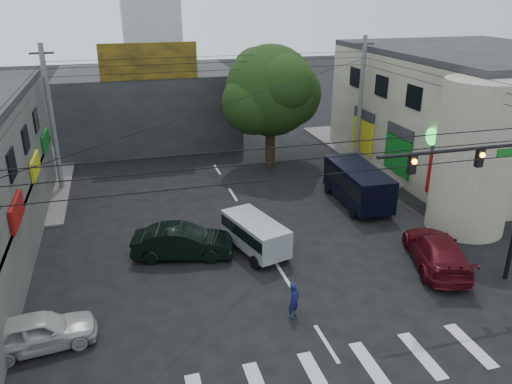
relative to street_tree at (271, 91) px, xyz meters
name	(u,v)px	position (x,y,z in m)	size (l,w,h in m)	color
ground	(298,299)	(-4.00, -17.00, -5.47)	(160.00, 160.00, 0.00)	black
sidewalk_far_right	(427,146)	(14.00, 1.00, -5.40)	(16.00, 16.00, 0.15)	#514F4C
building_right	(475,112)	(14.00, -4.00, -1.47)	(14.00, 18.00, 8.00)	gray
corner_column	(474,158)	(7.00, -13.00, -1.47)	(4.00, 4.00, 8.00)	gray
building_far	(148,106)	(-8.00, 9.00, -2.47)	(14.00, 10.00, 6.00)	#232326
billboard	(149,61)	(-8.00, 4.10, 1.83)	(7.00, 0.30, 2.60)	olive
street_tree	(271,91)	(0.00, 0.00, 0.00)	(6.40, 6.40, 8.70)	black
traffic_gantry	(492,181)	(3.82, -18.00, -0.64)	(7.10, 0.35, 7.20)	black
utility_pole_far_left	(52,120)	(-14.50, -1.00, -0.87)	(0.32, 0.32, 9.20)	#59595B
utility_pole_far_right	(360,101)	(6.50, -1.00, -0.87)	(0.32, 0.32, 9.20)	#59595B
dark_sedan	(182,242)	(-8.14, -12.10, -4.69)	(5.01, 2.70, 1.57)	black
white_compact	(39,331)	(-14.01, -17.39, -4.79)	(4.15, 2.04, 1.36)	#B0B1AD
maroon_sedan	(437,251)	(3.12, -16.14, -4.70)	(3.68, 5.72, 1.54)	#4B0A14
silver_minivan	(255,236)	(-4.64, -12.62, -4.62)	(2.68, 4.28, 1.71)	#AAADB3
navy_van	(358,186)	(2.90, -8.40, -4.33)	(2.38, 5.79, 2.28)	black
traffic_officer	(294,301)	(-4.62, -18.14, -4.71)	(0.67, 0.61, 1.52)	#121542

